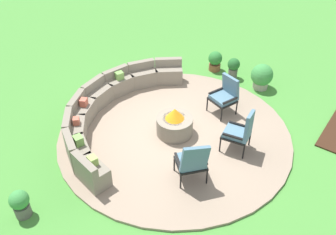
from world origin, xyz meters
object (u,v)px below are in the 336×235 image
Objects in this scene: lounge_chair_front_right at (241,131)px; potted_plant_3 at (20,203)px; curved_stone_bench at (109,108)px; potted_plant_2 at (262,76)px; lounge_chair_back_left at (225,94)px; potted_plant_0 at (215,60)px; fire_pit at (175,124)px; potted_plant_1 at (233,67)px; lounge_chair_front_left at (192,161)px.

lounge_chair_front_right is 4.89m from potted_plant_3.
potted_plant_2 is (3.68, -2.58, 0.04)m from curved_stone_bench.
lounge_chair_back_left reaches higher than potted_plant_2.
lounge_chair_front_right is at bearing -141.62° from potted_plant_0.
lounge_chair_front_right is 1.07× the size of lounge_chair_back_left.
fire_pit is 3.89m from potted_plant_3.
potted_plant_1 is at bearing -49.61° from lounge_chair_back_left.
lounge_chair_front_left is 4.55m from potted_plant_1.
lounge_chair_back_left reaches higher than potted_plant_1.
potted_plant_3 is at bearing 165.17° from potted_plant_2.
lounge_chair_front_left is at bearing -132.22° from fire_pit.
fire_pit is 0.81× the size of lounge_chair_front_left.
potted_plant_0 is at bearing 64.73° from lounge_chair_front_left.
lounge_chair_front_left is at bearing 155.75° from lounge_chair_front_right.
potted_plant_3 is (-5.26, 1.58, -0.26)m from lounge_chair_back_left.
fire_pit reaches higher than potted_plant_3.
potted_plant_1 is at bearing 57.29° from lounge_chair_front_left.
fire_pit is 1.81m from curved_stone_bench.
curved_stone_bench is 4.44× the size of lounge_chair_front_left.
potted_plant_1 reaches higher than potted_plant_3.
curved_stone_bench is 7.81× the size of potted_plant_0.
lounge_chair_back_left is 2.31m from potted_plant_0.
lounge_chair_front_left reaches higher than potted_plant_1.
fire_pit is 0.87× the size of lounge_chair_back_left.
lounge_chair_front_left is 1.06× the size of lounge_chair_back_left.
lounge_chair_front_left is at bearing 123.47° from lounge_chair_back_left.
potted_plant_2 is at bearing -91.96° from potted_plant_1.
potted_plant_0 is (3.80, -0.96, -0.02)m from curved_stone_bench.
lounge_chair_front_left is at bearing -163.35° from potted_plant_1.
potted_plant_3 is at bearing 172.55° from potted_plant_1.
lounge_chair_front_right is at bearing 151.47° from lounge_chair_back_left.
fire_pit is 1.18× the size of potted_plant_2.
curved_stone_bench is 3.03m from lounge_chair_front_left.
fire_pit is at bearing 165.69° from potted_plant_2.
lounge_chair_front_right reaches higher than potted_plant_2.
potted_plant_3 is at bearing 138.04° from lounge_chair_front_right.
lounge_chair_front_right is (0.38, -1.57, 0.27)m from fire_pit.
curved_stone_bench reaches higher than potted_plant_1.
lounge_chair_front_right is (0.82, -3.32, 0.26)m from curved_stone_bench.
potted_plant_0 is at bearing -14.16° from curved_stone_bench.
potted_plant_3 is (-6.99, 1.85, -0.06)m from potted_plant_2.
curved_stone_bench is (-0.44, 1.75, 0.01)m from fire_pit.
fire_pit is at bearing 88.41° from lounge_chair_front_left.
lounge_chair_front_right is at bearing -32.17° from potted_plant_3.
potted_plant_0 is at bearing 13.27° from fire_pit.
lounge_chair_back_left is 1.76m from potted_plant_2.
lounge_chair_back_left is at bearing -159.29° from potted_plant_1.
lounge_chair_front_right is 1.52m from lounge_chair_back_left.
potted_plant_3 is (-3.31, -0.73, -0.02)m from curved_stone_bench.
fire_pit is 3.27m from potted_plant_1.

